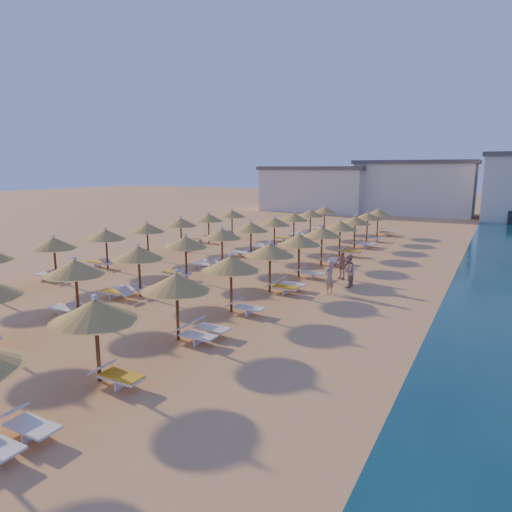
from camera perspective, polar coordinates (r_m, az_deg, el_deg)
The scene contains 9 objects.
ground at distance 22.96m, azimuth -4.70°, elevation -4.86°, with size 220.00×220.00×0.00m, color tan.
hotel_blocks at distance 64.88m, azimuth 20.69°, elevation 7.99°, with size 45.19×11.09×8.10m.
parasol_row_east at distance 26.35m, azimuth 5.42°, elevation 1.96°, with size 2.62×40.31×2.65m.
parasol_row_west at distance 28.77m, azimuth -4.28°, elevation 2.73°, with size 2.62×40.31×2.65m.
parasol_row_inland at distance 32.45m, azimuth -13.45°, elevation 3.39°, with size 2.62×25.23×2.65m.
loungers at distance 28.50m, azimuth -2.55°, elevation -1.01°, with size 14.50×39.24×0.66m.
beachgoer_b at distance 24.65m, azimuth 11.40°, elevation -1.84°, with size 0.85×0.66×1.75m, color tan.
beachgoer_a at distance 23.20m, azimuth 9.14°, elevation -2.62°, with size 0.62×0.41×1.70m, color tan.
beachgoer_c at distance 26.39m, azimuth 10.67°, elevation -1.14°, with size 0.94×0.39×1.60m, color tan.
Camera 1 is at (12.08, -18.51, 6.22)m, focal length 32.00 mm.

